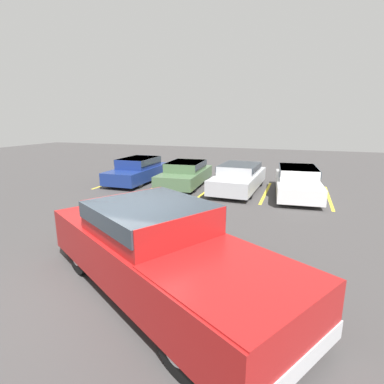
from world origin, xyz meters
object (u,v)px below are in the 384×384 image
object	(u,v)px
parked_sedan_b	(185,173)
parked_sedan_a	(138,169)
parked_sedan_d	(297,180)
traffic_cone	(71,221)
parked_sedan_c	(239,176)
pickup_truck	(161,250)

from	to	relation	value
parked_sedan_b	parked_sedan_a	bearing A→B (deg)	-92.91
parked_sedan_d	traffic_cone	world-z (taller)	parked_sedan_d
parked_sedan_c	traffic_cone	world-z (taller)	parked_sedan_c
parked_sedan_c	parked_sedan_d	xyz separation A→B (m)	(2.57, -0.06, 0.01)
parked_sedan_b	parked_sedan_c	xyz separation A→B (m)	(2.74, -0.17, 0.02)
pickup_truck	parked_sedan_d	xyz separation A→B (m)	(2.31, 8.91, -0.20)
pickup_truck	parked_sedan_b	distance (m)	9.62
parked_sedan_a	parked_sedan_c	world-z (taller)	parked_sedan_a
traffic_cone	parked_sedan_c	bearing A→B (deg)	62.30
parked_sedan_a	traffic_cone	distance (m)	7.32
parked_sedan_a	parked_sedan_d	world-z (taller)	parked_sedan_a
parked_sedan_a	parked_sedan_b	xyz separation A→B (m)	(2.65, 0.03, -0.04)
pickup_truck	parked_sedan_c	world-z (taller)	pickup_truck
pickup_truck	parked_sedan_a	size ratio (longest dim) A/B	1.39
parked_sedan_a	parked_sedan_b	bearing A→B (deg)	89.97
parked_sedan_a	parked_sedan_b	distance (m)	2.66
pickup_truck	traffic_cone	world-z (taller)	pickup_truck
parked_sedan_b	parked_sedan_c	world-z (taller)	parked_sedan_c
parked_sedan_b	parked_sedan_d	size ratio (longest dim) A/B	0.91
parked_sedan_b	parked_sedan_d	world-z (taller)	parked_sedan_d
parked_sedan_a	parked_sedan_d	size ratio (longest dim) A/B	0.92
pickup_truck	parked_sedan_d	size ratio (longest dim) A/B	1.28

